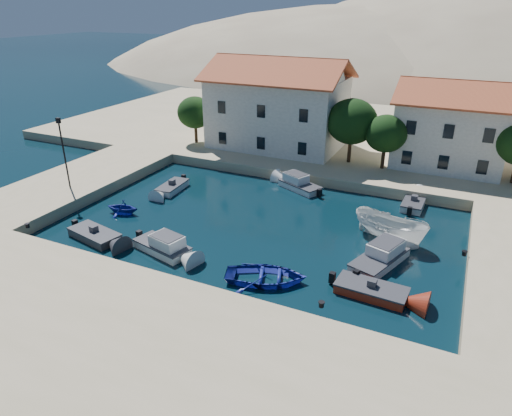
# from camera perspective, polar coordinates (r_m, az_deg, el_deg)

# --- Properties ---
(ground) EXTENTS (400.00, 400.00, 0.00)m
(ground) POSITION_cam_1_polar(r_m,az_deg,el_deg) (28.19, -8.41, -10.51)
(ground) COLOR black
(ground) RESTS_ON ground
(quay_south) EXTENTS (52.00, 12.00, 1.00)m
(quay_south) POSITION_cam_1_polar(r_m,az_deg,el_deg) (24.24, -16.53, -16.60)
(quay_south) COLOR tan
(quay_south) RESTS_ON ground
(quay_west) EXTENTS (8.00, 20.00, 1.00)m
(quay_west) POSITION_cam_1_polar(r_m,az_deg,el_deg) (46.14, -21.64, 2.95)
(quay_west) COLOR tan
(quay_west) RESTS_ON ground
(quay_north) EXTENTS (80.00, 36.00, 1.00)m
(quay_north) POSITION_cam_1_polar(r_m,az_deg,el_deg) (60.12, 13.56, 8.74)
(quay_north) COLOR tan
(quay_north) RESTS_ON ground
(hills) EXTENTS (254.00, 176.00, 99.00)m
(hills) POSITION_cam_1_polar(r_m,az_deg,el_deg) (148.10, 27.18, 6.21)
(hills) COLOR #9A8668
(hills) RESTS_ON ground
(building_left) EXTENTS (14.70, 9.45, 9.70)m
(building_left) POSITION_cam_1_polar(r_m,az_deg,el_deg) (51.80, 2.77, 13.12)
(building_left) COLOR beige
(building_left) RESTS_ON quay_north
(building_mid) EXTENTS (10.50, 8.40, 8.30)m
(building_mid) POSITION_cam_1_polar(r_m,az_deg,el_deg) (49.18, 23.27, 9.74)
(building_mid) COLOR beige
(building_mid) RESTS_ON quay_north
(trees) EXTENTS (37.30, 5.30, 6.45)m
(trees) POSITION_cam_1_polar(r_m,az_deg,el_deg) (46.65, 13.67, 9.83)
(trees) COLOR #382314
(trees) RESTS_ON quay_north
(lamppost) EXTENTS (0.35, 0.25, 6.22)m
(lamppost) POSITION_cam_1_polar(r_m,az_deg,el_deg) (42.53, -22.99, 7.08)
(lamppost) COLOR black
(lamppost) RESTS_ON quay_west
(bollards) EXTENTS (29.36, 9.56, 0.30)m
(bollards) POSITION_cam_1_polar(r_m,az_deg,el_deg) (29.22, 0.24, -6.18)
(bollards) COLOR black
(bollards) RESTS_ON ground
(motorboat_grey_sw) EXTENTS (4.48, 2.67, 1.25)m
(motorboat_grey_sw) POSITION_cam_1_polar(r_m,az_deg,el_deg) (35.76, -19.51, -3.21)
(motorboat_grey_sw) COLOR #38383D
(motorboat_grey_sw) RESTS_ON ground
(cabin_cruiser_south) EXTENTS (4.58, 2.78, 1.60)m
(cabin_cruiser_south) POSITION_cam_1_polar(r_m,az_deg,el_deg) (32.64, -11.66, -4.59)
(cabin_cruiser_south) COLOR silver
(cabin_cruiser_south) RESTS_ON ground
(rowboat_south) EXTENTS (5.99, 5.10, 1.05)m
(rowboat_south) POSITION_cam_1_polar(r_m,az_deg,el_deg) (28.99, 1.24, -9.13)
(rowboat_south) COLOR navy
(rowboat_south) RESTS_ON ground
(motorboat_red_se) EXTENTS (4.30, 2.12, 1.25)m
(motorboat_red_se) POSITION_cam_1_polar(r_m,az_deg,el_deg) (28.47, 14.20, -9.97)
(motorboat_red_se) COLOR maroon
(motorboat_red_se) RESTS_ON ground
(cabin_cruiser_east) EXTENTS (3.45, 5.26, 1.60)m
(cabin_cruiser_east) POSITION_cam_1_polar(r_m,az_deg,el_deg) (31.58, 15.22, -6.03)
(cabin_cruiser_east) COLOR silver
(cabin_cruiser_east) RESTS_ON ground
(boat_east) EXTENTS (6.10, 3.80, 2.21)m
(boat_east) POSITION_cam_1_polar(r_m,az_deg,el_deg) (35.08, 16.25, -3.83)
(boat_east) COLOR silver
(boat_east) RESTS_ON ground
(motorboat_white_ne) EXTENTS (1.78, 3.64, 1.25)m
(motorboat_white_ne) POSITION_cam_1_polar(r_m,az_deg,el_deg) (41.19, 19.09, 0.53)
(motorboat_white_ne) COLOR silver
(motorboat_white_ne) RESTS_ON ground
(rowboat_west) EXTENTS (3.07, 2.77, 1.42)m
(rowboat_west) POSITION_cam_1_polar(r_m,az_deg,el_deg) (39.39, -16.25, -0.64)
(rowboat_west) COLOR navy
(rowboat_west) RESTS_ON ground
(motorboat_white_west) EXTENTS (1.90, 3.79, 1.25)m
(motorboat_white_west) POSITION_cam_1_polar(r_m,az_deg,el_deg) (43.07, -10.41, 2.56)
(motorboat_white_west) COLOR silver
(motorboat_white_west) RESTS_ON ground
(cabin_cruiser_north) EXTENTS (4.58, 3.44, 1.60)m
(cabin_cruiser_north) POSITION_cam_1_polar(r_m,az_deg,el_deg) (42.70, 5.52, 2.92)
(cabin_cruiser_north) COLOR silver
(cabin_cruiser_north) RESTS_ON ground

